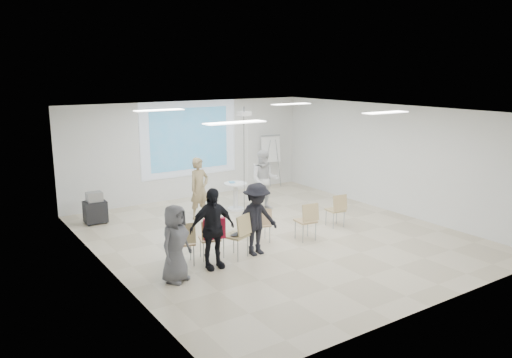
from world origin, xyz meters
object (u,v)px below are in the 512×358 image
chair_far_left (184,240)px  audience_mid (257,214)px  chair_left_inner (239,232)px  player_right (265,177)px  audience_outer (175,239)px  audience_left (212,223)px  pedestal_table (236,195)px  chair_right_far (337,208)px  flipchart_easel (271,149)px  chair_right_inner (307,218)px  chair_center (262,222)px  player_left (199,184)px  laptop (235,234)px  chair_left_mid (210,236)px  av_cart (95,209)px

chair_far_left → audience_mid: audience_mid is taller
chair_left_inner → audience_mid: bearing=-26.0°
player_right → audience_outer: (-4.23, -3.19, -0.11)m
audience_left → pedestal_table: bearing=55.1°
chair_right_far → flipchart_easel: 4.76m
chair_far_left → chair_right_inner: chair_far_left is taller
pedestal_table → audience_outer: audience_outer is taller
chair_right_far → audience_mid: 2.82m
chair_center → chair_right_inner: size_ratio=0.89×
player_right → flipchart_easel: (1.73, 2.13, 0.38)m
player_right → chair_far_left: player_right is taller
pedestal_table → audience_outer: (-3.50, -3.59, 0.39)m
player_left → chair_right_inner: player_left is taller
player_right → audience_left: bearing=-107.0°
laptop → flipchart_easel: 6.62m
pedestal_table → chair_left_mid: size_ratio=0.94×
player_left → flipchart_easel: (3.70, 1.93, 0.38)m
chair_left_inner → chair_center: chair_left_inner is taller
chair_far_left → chair_center: bearing=23.1°
player_right → laptop: player_right is taller
chair_center → av_cart: 4.58m
player_right → flipchart_easel: 2.77m
player_left → chair_far_left: 3.35m
pedestal_table → chair_right_far: chair_right_far is taller
chair_far_left → audience_outer: 0.81m
chair_left_inner → chair_right_far: (3.19, 0.44, -0.06)m
chair_far_left → audience_mid: (1.58, -0.28, 0.35)m
player_left → laptop: size_ratio=5.30×
player_right → chair_far_left: 4.59m
audience_outer → pedestal_table: bearing=17.0°
chair_right_far → flipchart_easel: (1.16, 4.54, 0.81)m
pedestal_table → chair_left_mid: bearing=-129.2°
flipchart_easel → chair_left_mid: bearing=-122.8°
chair_right_inner → audience_left: 2.67m
player_left → audience_outer: 4.08m
chair_center → audience_left: size_ratio=0.43×
pedestal_table → chair_far_left: bearing=-135.6°
flipchart_easel → player_left: bearing=-139.3°
pedestal_table → player_right: size_ratio=0.44×
pedestal_table → audience_left: (-2.61, -3.40, 0.50)m
chair_left_mid → laptop: 0.54m
chair_center → chair_right_inner: bearing=-12.7°
audience_left → audience_outer: size_ratio=1.13×
player_left → audience_outer: player_left is taller
chair_right_inner → chair_right_far: chair_right_inner is taller
audience_mid → audience_outer: 2.07m
player_right → chair_right_inner: player_right is taller
player_right → chair_center: player_right is taller
chair_left_inner → audience_mid: audience_mid is taller
audience_left → audience_outer: (-0.89, -0.19, -0.11)m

